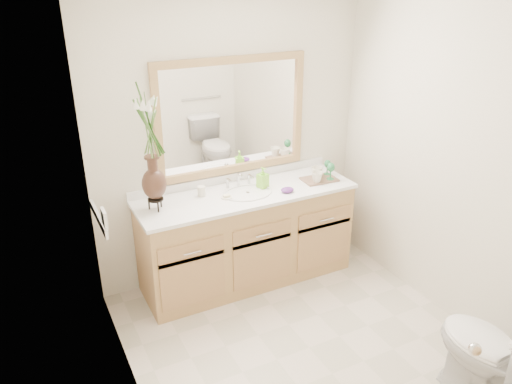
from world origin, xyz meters
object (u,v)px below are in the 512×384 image
flower_vase (150,133)px  tray (319,179)px  toilet (493,357)px  tumbler (201,191)px  soap_bottle (263,178)px

flower_vase → tray: flower_vase is taller
toilet → tumbler: size_ratio=9.04×
toilet → flower_vase: (-1.46, 1.96, 1.07)m
toilet → tumbler: (-1.06, 2.04, 0.50)m
flower_vase → tumbler: bearing=11.1°
flower_vase → toilet: bearing=-53.4°
soap_bottle → tray: soap_bottle is taller
toilet → tray: bearing=-89.3°
flower_vase → soap_bottle: 1.06m
soap_bottle → tray: 0.52m
tray → tumbler: bearing=174.6°
toilet → tray: (-0.02, 1.88, 0.47)m
tumbler → tray: size_ratio=0.28×
soap_bottle → toilet: bearing=-92.6°
tumbler → tray: bearing=-8.5°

